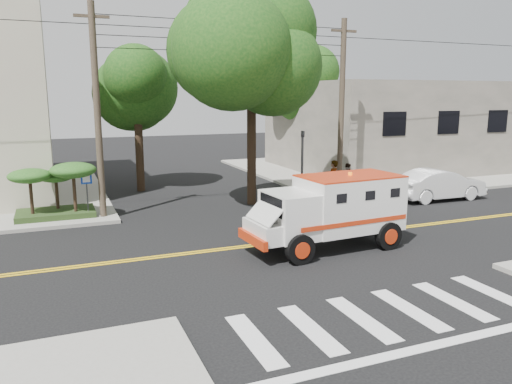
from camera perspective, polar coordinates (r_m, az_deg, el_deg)
name	(u,v)px	position (r m, az deg, el deg)	size (l,w,h in m)	color
ground	(279,242)	(18.32, 2.66, -5.78)	(100.00, 100.00, 0.00)	black
sidewalk_ne	(372,170)	(36.45, 13.11, 2.51)	(17.00, 17.00, 0.15)	gray
building_right	(387,125)	(37.42, 14.77, 7.39)	(14.00, 12.00, 6.00)	#656157
utility_pole_left	(97,114)	(22.00, -17.67, 8.45)	(0.28, 0.28, 9.00)	#382D23
utility_pole_right	(341,111)	(26.02, 9.73, 9.13)	(0.28, 0.28, 9.00)	#382D23
tree_main	(262,53)	(24.08, 0.74, 15.57)	(6.08, 5.70, 9.85)	black
tree_left	(143,87)	(28.10, -12.77, 11.66)	(4.48, 4.20, 7.70)	black
tree_right	(300,83)	(35.61, 5.09, 12.28)	(4.80, 4.50, 8.20)	black
traffic_signal	(302,159)	(24.44, 5.30, 3.77)	(0.15, 0.18, 3.60)	#3F3F42
accessibility_sign	(87,189)	(22.46, -18.76, 0.37)	(0.45, 0.10, 2.02)	#3F3F42
palm_planter	(55,182)	(22.83, -21.97, 1.03)	(3.52, 2.63, 2.36)	#1E3314
armored_truck	(332,208)	(17.49, 8.67, -1.80)	(5.72, 2.57, 2.54)	silver
parked_sedan	(439,184)	(27.18, 20.22, 0.81)	(1.68, 4.80, 1.58)	silver
pedestrian_a	(333,180)	(25.34, 8.78, 1.42)	(0.71, 0.46, 1.94)	gray
pedestrian_b	(347,177)	(27.59, 10.35, 1.69)	(0.73, 0.57, 1.50)	gray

